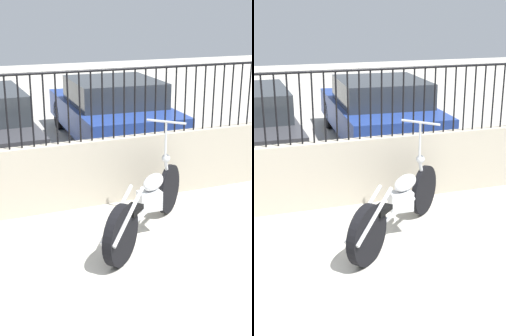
% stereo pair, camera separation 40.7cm
% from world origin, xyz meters
% --- Properties ---
extents(ground_plane, '(40.00, 40.00, 0.00)m').
position_xyz_m(ground_plane, '(0.00, 0.00, 0.00)').
color(ground_plane, '#B7B2A5').
extents(low_wall, '(9.38, 0.18, 0.94)m').
position_xyz_m(low_wall, '(0.00, 2.36, 0.47)').
color(low_wall, '#B2A893').
rests_on(low_wall, ground_plane).
extents(motorcycle_silver, '(1.68, 1.56, 1.33)m').
position_xyz_m(motorcycle_silver, '(1.50, 1.12, 0.41)').
color(motorcycle_silver, black).
rests_on(motorcycle_silver, ground_plane).
extents(car_blue, '(2.13, 4.10, 1.30)m').
position_xyz_m(car_blue, '(2.74, 5.49, 0.66)').
color(car_blue, black).
rests_on(car_blue, ground_plane).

